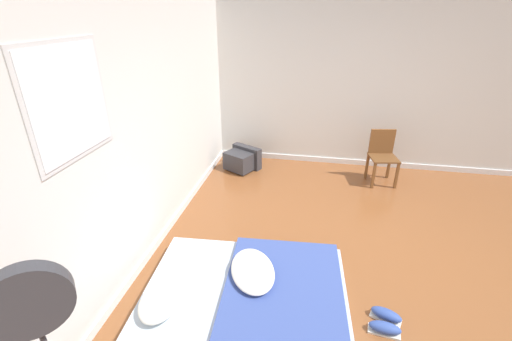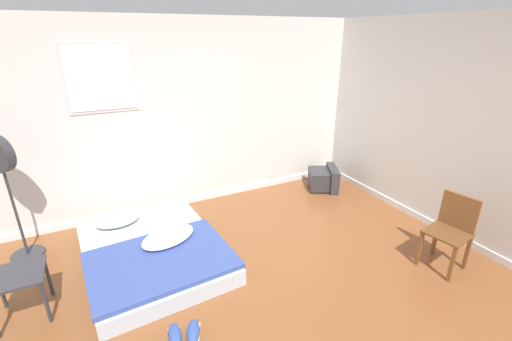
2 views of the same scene
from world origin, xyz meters
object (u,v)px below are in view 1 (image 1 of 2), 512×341
sneaker_pair (385,322)px  standing_fan (42,337)px  wooden_chair (382,152)px  mattress_bed (247,296)px  crt_tv (242,159)px

sneaker_pair → standing_fan: (-1.29, 1.96, 0.95)m
wooden_chair → standing_fan: standing_fan is taller
wooden_chair → standing_fan: (-4.14, 2.26, 0.52)m
wooden_chair → standing_fan: 4.75m
mattress_bed → standing_fan: bearing=149.6°
standing_fan → crt_tv: bearing=-0.8°
mattress_bed → standing_fan: size_ratio=1.32×
crt_tv → sneaker_pair: bearing=-146.6°
crt_tv → wooden_chair: bearing=-90.7°
mattress_bed → sneaker_pair: 1.21m
wooden_chair → sneaker_pair: bearing=173.9°
wooden_chair → mattress_bed: bearing=152.2°
mattress_bed → wooden_chair: 3.26m
mattress_bed → sneaker_pair: size_ratio=5.99×
crt_tv → sneaker_pair: size_ratio=2.02×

